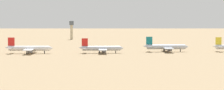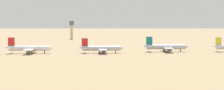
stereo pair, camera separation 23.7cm
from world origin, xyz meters
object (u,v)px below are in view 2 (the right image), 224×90
(parked_jet_red_3, at_px, (29,48))
(control_tower, at_px, (72,28))
(parked_jet_teal_5, at_px, (165,47))
(parked_jet_red_4, at_px, (101,48))

(parked_jet_red_3, bearing_deg, control_tower, 85.94)
(parked_jet_teal_5, height_order, control_tower, control_tower)
(parked_jet_red_3, height_order, parked_jet_teal_5, parked_jet_red_3)
(parked_jet_teal_5, bearing_deg, control_tower, 114.90)
(parked_jet_red_3, bearing_deg, parked_jet_teal_5, 8.81)
(parked_jet_teal_5, distance_m, control_tower, 208.47)
(parked_jet_red_3, relative_size, parked_jet_red_4, 1.07)
(parked_jet_teal_5, relative_size, control_tower, 1.65)
(parked_jet_teal_5, xyz_separation_m, control_tower, (-71.98, 195.42, 9.33))
(parked_jet_red_3, bearing_deg, parked_jet_red_4, 3.27)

